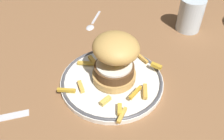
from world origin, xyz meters
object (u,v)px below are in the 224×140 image
at_px(burger, 115,58).
at_px(water_glass, 190,17).
at_px(dinner_plate, 112,81).
at_px(spoon, 91,25).

xyz_separation_m(burger, water_glass, (0.26, 0.23, -0.03)).
relative_size(dinner_plate, spoon, 1.94).
bearing_deg(spoon, dinner_plate, -80.62).
xyz_separation_m(water_glass, spoon, (-0.32, 0.05, -0.04)).
relative_size(dinner_plate, water_glass, 2.45).
height_order(dinner_plate, water_glass, water_glass).
distance_m(burger, water_glass, 0.35).
xyz_separation_m(dinner_plate, spoon, (-0.05, 0.28, -0.00)).
distance_m(burger, spoon, 0.29).
height_order(dinner_plate, spoon, dinner_plate).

